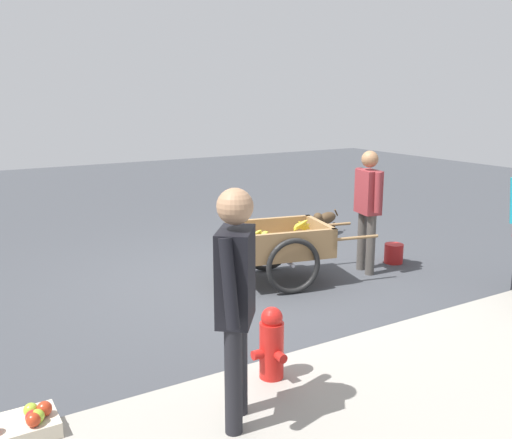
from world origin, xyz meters
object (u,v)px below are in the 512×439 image
(vendor_person, at_px, (368,201))
(apple_crate, at_px, (22,434))
(dog, at_px, (326,218))
(plastic_bucket, at_px, (394,253))
(bystander_person, at_px, (236,294))
(fire_hydrant, at_px, (271,350))
(fruit_cart, at_px, (280,246))

(vendor_person, bearing_deg, apple_crate, 21.24)
(dog, bearing_deg, plastic_bucket, 85.43)
(bystander_person, bearing_deg, plastic_bucket, -147.60)
(fire_hydrant, height_order, plastic_bucket, fire_hydrant)
(bystander_person, bearing_deg, apple_crate, -24.41)
(fruit_cart, bearing_deg, dog, -141.09)
(dog, distance_m, plastic_bucket, 1.63)
(fruit_cart, distance_m, fire_hydrant, 2.52)
(vendor_person, distance_m, fire_hydrant, 3.19)
(vendor_person, relative_size, dog, 2.37)
(fire_hydrant, distance_m, apple_crate, 1.73)
(dog, bearing_deg, vendor_person, 67.61)
(fruit_cart, height_order, fire_hydrant, fruit_cart)
(dog, relative_size, plastic_bucket, 2.52)
(fire_hydrant, bearing_deg, vendor_person, -144.35)
(fruit_cart, relative_size, plastic_bucket, 6.98)
(vendor_person, bearing_deg, fire_hydrant, 35.65)
(fruit_cart, height_order, vendor_person, vendor_person)
(vendor_person, distance_m, bystander_person, 3.76)
(fruit_cart, relative_size, vendor_person, 1.17)
(fruit_cart, bearing_deg, fire_hydrant, 55.42)
(fire_hydrant, bearing_deg, apple_crate, -5.75)
(apple_crate, distance_m, bystander_person, 1.58)
(fruit_cart, bearing_deg, vendor_person, 167.80)
(dog, xyz_separation_m, bystander_person, (3.76, 3.92, 0.72))
(plastic_bucket, bearing_deg, vendor_person, 9.65)
(fire_hydrant, height_order, bystander_person, bystander_person)
(vendor_person, distance_m, apple_crate, 4.63)
(dog, height_order, plastic_bucket, dog)
(vendor_person, height_order, fire_hydrant, vendor_person)
(plastic_bucket, bearing_deg, apple_crate, 19.93)
(fire_hydrant, bearing_deg, bystander_person, 36.86)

